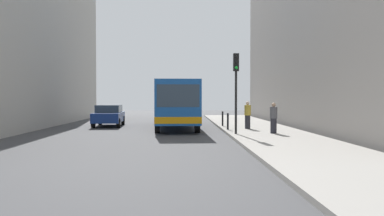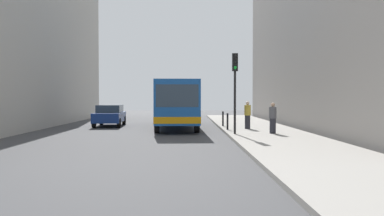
{
  "view_description": "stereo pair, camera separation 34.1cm",
  "coord_description": "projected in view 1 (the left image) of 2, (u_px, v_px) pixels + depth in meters",
  "views": [
    {
      "loc": [
        0.72,
        -23.29,
        2.03
      ],
      "look_at": [
        1.42,
        2.11,
        1.36
      ],
      "focal_mm": 38.92,
      "sensor_mm": 36.0,
      "label": 1
    },
    {
      "loc": [
        1.07,
        -23.29,
        2.03
      ],
      "look_at": [
        1.42,
        2.11,
        1.36
      ],
      "focal_mm": 38.92,
      "sensor_mm": 36.0,
      "label": 2
    }
  ],
  "objects": [
    {
      "name": "ground_plane",
      "position": [
        168.0,
        133.0,
        23.3
      ],
      "size": [
        80.0,
        80.0,
        0.0
      ],
      "primitive_type": "plane",
      "color": "#424244"
    },
    {
      "name": "bollard_near",
      "position": [
        228.0,
        121.0,
        23.97
      ],
      "size": [
        0.11,
        0.11,
        0.95
      ],
      "primitive_type": "cylinder",
      "color": "black",
      "rests_on": "sidewalk"
    },
    {
      "name": "building_right",
      "position": [
        344.0,
        0.0,
        27.4
      ],
      "size": [
        7.0,
        32.0,
        16.84
      ],
      "primitive_type": "cube",
      "color": "gray",
      "rests_on": "ground"
    },
    {
      "name": "pedestrian_mid_sidewalk",
      "position": [
        248.0,
        115.0,
        24.69
      ],
      "size": [
        0.38,
        0.38,
        1.63
      ],
      "rotation": [
        0.0,
        0.0,
        0.82
      ],
      "color": "#26262D",
      "rests_on": "sidewalk"
    },
    {
      "name": "pedestrian_near_signal",
      "position": [
        274.0,
        118.0,
        21.53
      ],
      "size": [
        0.38,
        0.38,
        1.59
      ],
      "rotation": [
        0.0,
        0.0,
        3.8
      ],
      "color": "#26262D",
      "rests_on": "sidewalk"
    },
    {
      "name": "traffic_light",
      "position": [
        236.0,
        78.0,
        21.17
      ],
      "size": [
        0.28,
        0.33,
        4.1
      ],
      "color": "black",
      "rests_on": "sidewalk"
    },
    {
      "name": "bollard_mid",
      "position": [
        223.0,
        119.0,
        26.96
      ],
      "size": [
        0.11,
        0.11,
        0.95
      ],
      "primitive_type": "cylinder",
      "color": "black",
      "rests_on": "sidewalk"
    },
    {
      "name": "bus",
      "position": [
        176.0,
        102.0,
        27.48
      ],
      "size": [
        2.91,
        11.1,
        3.0
      ],
      "rotation": [
        0.0,
        0.0,
        3.18
      ],
      "color": "#19519E",
      "rests_on": "ground"
    },
    {
      "name": "sidewalk",
      "position": [
        263.0,
        132.0,
        23.45
      ],
      "size": [
        4.4,
        40.0,
        0.15
      ],
      "primitive_type": "cube",
      "color": "#9E9991",
      "rests_on": "ground"
    },
    {
      "name": "car_beside_bus",
      "position": [
        109.0,
        115.0,
        28.91
      ],
      "size": [
        2.0,
        4.47,
        1.48
      ],
      "rotation": [
        0.0,
        0.0,
        3.18
      ],
      "color": "navy",
      "rests_on": "ground"
    }
  ]
}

